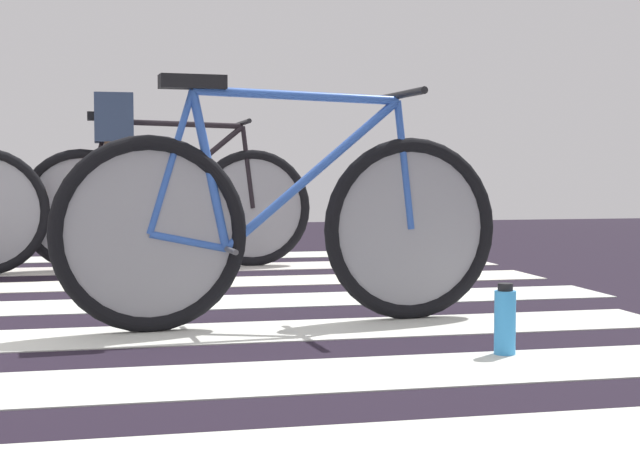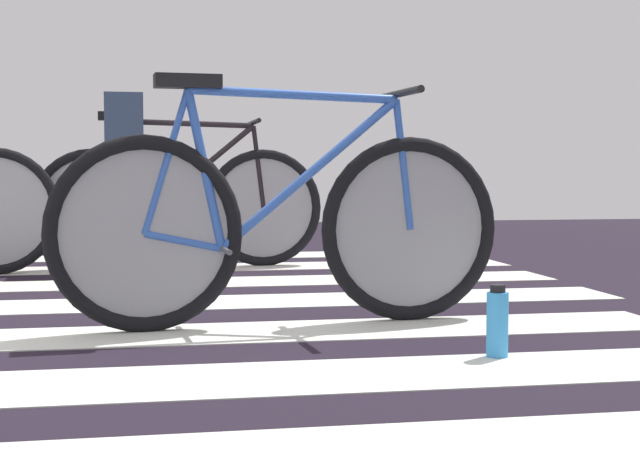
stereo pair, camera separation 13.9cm
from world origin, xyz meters
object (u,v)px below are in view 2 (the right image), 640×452
at_px(bicycle_1_of_3, 281,224).
at_px(water_bottle, 497,323).
at_px(cyclist_3_of_3, 125,156).
at_px(bicycle_3_of_3, 179,204).

relative_size(bicycle_1_of_3, water_bottle, 7.53).
bearing_deg(cyclist_3_of_3, bicycle_1_of_3, -75.29).
bearing_deg(water_bottle, bicycle_1_of_3, 129.10).
height_order(cyclist_3_of_3, water_bottle, cyclist_3_of_3).
bearing_deg(cyclist_3_of_3, bicycle_3_of_3, 0.00).
relative_size(bicycle_1_of_3, cyclist_3_of_3, 1.68).
xyz_separation_m(bicycle_1_of_3, water_bottle, (0.58, -0.72, -0.28)).
distance_m(bicycle_3_of_3, water_bottle, 3.09).
bearing_deg(bicycle_1_of_3, bicycle_3_of_3, 92.81).
distance_m(bicycle_1_of_3, water_bottle, 0.96).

